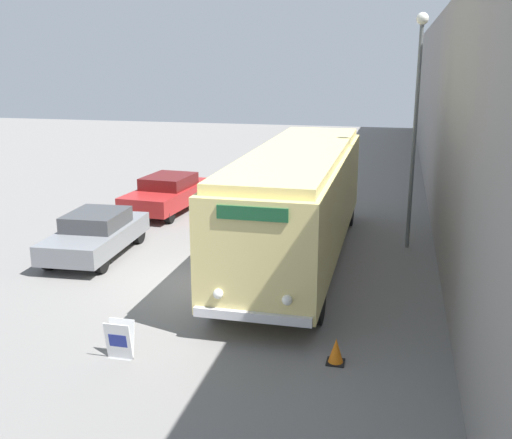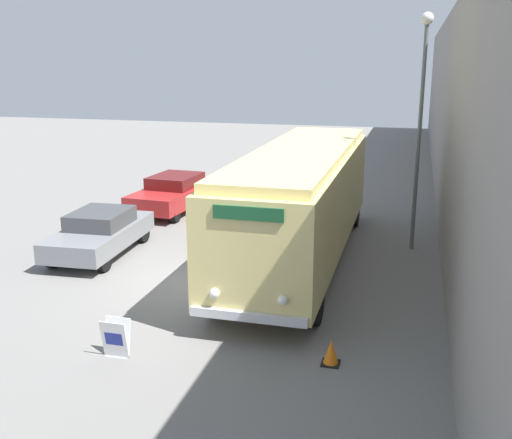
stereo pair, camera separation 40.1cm
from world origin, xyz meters
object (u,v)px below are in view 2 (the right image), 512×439
object	(u,v)px
sign_board	(116,339)
parked_car_mid	(175,192)
streetlamp	(421,103)
vintage_bus	(301,198)
parked_car_near	(100,232)
traffic_cone	(331,352)

from	to	relation	value
sign_board	parked_car_mid	xyz separation A→B (m)	(-3.52, 11.63, 0.34)
streetlamp	parked_car_mid	xyz separation A→B (m)	(-9.18, 2.72, -3.83)
vintage_bus	streetlamp	distance (m)	4.64
parked_car_near	traffic_cone	world-z (taller)	parked_car_near
vintage_bus	parked_car_mid	world-z (taller)	vintage_bus
vintage_bus	traffic_cone	xyz separation A→B (m)	(1.78, -6.04, -1.66)
parked_car_mid	traffic_cone	size ratio (longest dim) A/B	9.15
vintage_bus	streetlamp	xyz separation A→B (m)	(3.21, 2.07, 2.64)
parked_car_mid	traffic_cone	world-z (taller)	parked_car_mid
vintage_bus	streetlamp	world-z (taller)	streetlamp
streetlamp	parked_car_mid	distance (m)	10.31
traffic_cone	parked_car_mid	bearing A→B (deg)	125.62
streetlamp	traffic_cone	bearing A→B (deg)	-99.97
vintage_bus	parked_car_near	distance (m)	6.25
sign_board	traffic_cone	world-z (taller)	sign_board
sign_board	streetlamp	bearing A→B (deg)	57.57
streetlamp	traffic_cone	size ratio (longest dim) A/B	13.58
vintage_bus	parked_car_near	xyz separation A→B (m)	(-6.05, -0.96, -1.22)
streetlamp	parked_car_near	xyz separation A→B (m)	(-9.26, -3.02, -3.87)
parked_car_mid	streetlamp	bearing A→B (deg)	-12.22
sign_board	traffic_cone	size ratio (longest dim) A/B	1.53
parked_car_near	parked_car_mid	size ratio (longest dim) A/B	0.91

